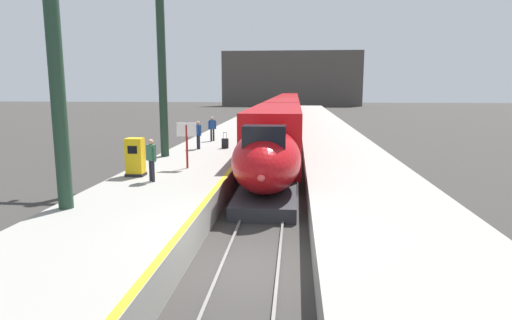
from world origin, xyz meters
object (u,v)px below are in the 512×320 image
highspeed_train_main (286,111)px  station_column_mid (161,39)px  ticket_machine_yellow (135,159)px  station_column_near (52,15)px  departure_info_board (187,136)px  passenger_mid_platform (212,127)px  passenger_near_edge (198,133)px  rolling_suitcase (225,143)px  passenger_far_waiting (151,157)px

highspeed_train_main → station_column_mid: bearing=-101.8°
station_column_mid → ticket_machine_yellow: bearing=-86.2°
station_column_near → departure_info_board: (2.08, 6.90, -4.24)m
departure_info_board → station_column_mid: bearing=121.9°
station_column_near → passenger_mid_platform: station_column_near is taller
passenger_near_edge → rolling_suitcase: passenger_near_edge is taller
station_column_mid → departure_info_board: station_column_mid is taller
ticket_machine_yellow → rolling_suitcase: bearing=74.4°
station_column_mid → passenger_far_waiting: 8.28m
station_column_mid → ticket_machine_yellow: (0.35, -5.27, -5.45)m
rolling_suitcase → ticket_machine_yellow: (-2.41, -8.62, 0.44)m
station_column_near → departure_info_board: size_ratio=4.53×
passenger_far_waiting → rolling_suitcase: bearing=82.0°
station_column_near → station_column_mid: (0.00, 10.25, 0.45)m
station_column_mid → highspeed_train_main: bearing=78.2°
station_column_mid → departure_info_board: bearing=-58.1°
passenger_far_waiting → station_column_near: bearing=-109.5°
highspeed_train_main → passenger_mid_platform: (-4.62, -21.33, 0.06)m
passenger_mid_platform → highspeed_train_main: bearing=77.8°
passenger_near_edge → station_column_near: bearing=-95.2°
passenger_mid_platform → departure_info_board: bearing=-85.5°
passenger_mid_platform → rolling_suitcase: passenger_mid_platform is taller
passenger_mid_platform → station_column_mid: bearing=-100.5°
rolling_suitcase → passenger_near_edge: bearing=-163.8°
rolling_suitcase → departure_info_board: size_ratio=0.46×
highspeed_train_main → departure_info_board: 31.83m
highspeed_train_main → rolling_suitcase: bearing=-97.2°
passenger_near_edge → ticket_machine_yellow: 8.21m
passenger_mid_platform → rolling_suitcase: (1.48, -3.56, -0.69)m
station_column_near → departure_info_board: bearing=73.2°
passenger_near_edge → passenger_far_waiting: 9.19m
passenger_near_edge → departure_info_board: 6.33m
highspeed_train_main → passenger_far_waiting: bearing=-97.4°
highspeed_train_main → departure_info_board: (-3.82, -31.59, 0.58)m
station_column_near → passenger_near_edge: bearing=84.8°
ticket_machine_yellow → departure_info_board: size_ratio=0.75×
passenger_mid_platform → rolling_suitcase: bearing=-67.5°
station_column_mid → rolling_suitcase: size_ratio=10.64×
station_column_near → departure_info_board: station_column_near is taller
highspeed_train_main → station_column_near: 39.24m
passenger_far_waiting → rolling_suitcase: (1.36, 9.64, -0.69)m
passenger_near_edge → passenger_mid_platform: same height
highspeed_train_main → passenger_mid_platform: highspeed_train_main is taller
ticket_machine_yellow → highspeed_train_main: bearing=80.6°
rolling_suitcase → departure_info_board: 6.84m
station_column_near → rolling_suitcase: station_column_near is taller
highspeed_train_main → passenger_near_edge: bearing=-100.5°
passenger_far_waiting → departure_info_board: 3.07m
rolling_suitcase → departure_info_board: (-0.67, -6.70, 1.20)m
passenger_far_waiting → station_column_mid: bearing=102.5°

